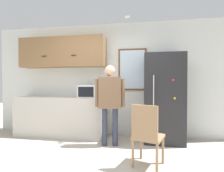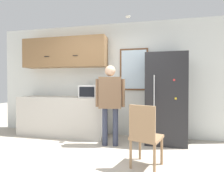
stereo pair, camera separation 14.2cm
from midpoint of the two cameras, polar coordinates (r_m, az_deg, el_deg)
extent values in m
cube|color=silver|center=(4.29, 0.80, 2.19)|extent=(6.00, 0.06, 2.70)
cube|color=#BCB7AD|center=(4.44, -14.89, -9.39)|extent=(2.12, 0.60, 0.93)
cube|color=olive|center=(4.52, -14.34, 10.42)|extent=(2.12, 0.38, 0.72)
cube|color=black|center=(4.51, -19.75, 9.03)|extent=(0.12, 0.01, 0.01)
cube|color=black|center=(4.17, -10.96, 9.73)|extent=(0.12, 0.01, 0.01)
cube|color=white|center=(4.03, -5.61, -1.75)|extent=(0.49, 0.41, 0.28)
cube|color=black|center=(3.84, -7.21, -1.89)|extent=(0.35, 0.01, 0.22)
cube|color=#B2B2B2|center=(3.77, -3.59, -1.94)|extent=(0.07, 0.01, 0.22)
cylinder|color=#33384C|center=(3.62, -1.18, -13.12)|extent=(0.11, 0.11, 0.76)
cylinder|color=#33384C|center=(3.61, 2.29, -13.17)|extent=(0.11, 0.11, 0.76)
cube|color=brown|center=(3.51, 0.55, -2.15)|extent=(0.47, 0.28, 0.62)
sphere|color=#D8AD8C|center=(3.51, 0.55, 4.97)|extent=(0.21, 0.21, 0.21)
cylinder|color=brown|center=(3.54, -3.70, -2.24)|extent=(0.07, 0.07, 0.56)
cylinder|color=brown|center=(3.50, 4.84, -2.27)|extent=(0.07, 0.07, 0.56)
cube|color=#232326|center=(3.89, 17.83, -3.82)|extent=(0.82, 0.63, 1.88)
cylinder|color=silver|center=(3.53, 14.73, -1.85)|extent=(0.02, 0.02, 0.66)
cube|color=red|center=(3.58, 20.71, 1.87)|extent=(0.04, 0.01, 0.04)
cube|color=yellow|center=(3.59, 21.16, -3.84)|extent=(0.04, 0.01, 0.04)
cube|color=#997551|center=(2.81, 12.71, -16.02)|extent=(0.53, 0.53, 0.04)
cylinder|color=#997551|center=(3.00, 17.31, -19.57)|extent=(0.04, 0.04, 0.42)
cylinder|color=#997551|center=(3.10, 10.48, -18.85)|extent=(0.04, 0.04, 0.42)
cylinder|color=#997551|center=(2.68, 15.29, -22.17)|extent=(0.04, 0.04, 0.42)
cylinder|color=#997551|center=(2.79, 7.67, -21.16)|extent=(0.04, 0.04, 0.42)
cube|color=#997551|center=(2.57, 11.35, -11.58)|extent=(0.38, 0.16, 0.49)
cube|color=brown|center=(4.19, 8.10, 5.37)|extent=(0.66, 0.04, 0.99)
cube|color=silver|center=(4.17, 8.08, 5.39)|extent=(0.58, 0.01, 0.91)
cylinder|color=white|center=(4.03, 6.34, 21.59)|extent=(0.11, 0.11, 0.01)
camera|label=1|loc=(0.07, -88.80, 0.02)|focal=28.00mm
camera|label=2|loc=(0.07, 91.20, -0.02)|focal=28.00mm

